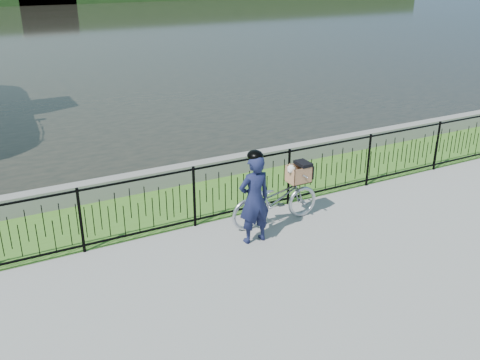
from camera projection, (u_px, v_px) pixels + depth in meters
ground at (289, 252)px, 8.86m from camera, size 120.00×120.00×0.00m
grass_strip at (220, 195)px, 10.98m from camera, size 60.00×2.00×0.01m
water at (20, 33)px, 35.77m from camera, size 120.00×120.00×0.00m
quay_wall at (200, 171)px, 11.72m from camera, size 60.00×0.30×0.40m
fence at (244, 186)px, 9.95m from camera, size 14.00×0.06×1.15m
bicycle_rig at (276, 199)px, 9.68m from camera, size 1.77×0.62×1.11m
cyclist at (254, 198)px, 8.90m from camera, size 0.57×0.37×1.63m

